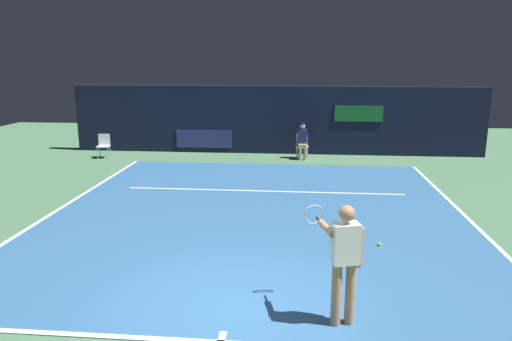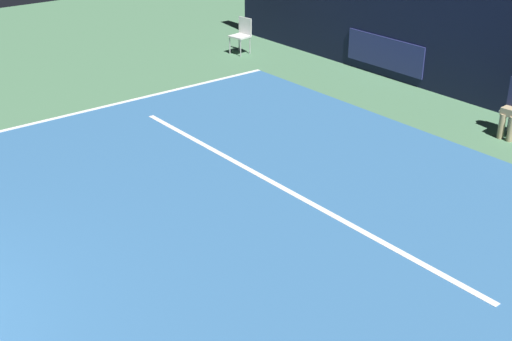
{
  "view_description": "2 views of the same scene",
  "coord_description": "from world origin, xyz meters",
  "px_view_note": "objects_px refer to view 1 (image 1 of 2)",
  "views": [
    {
      "loc": [
        0.96,
        -6.33,
        3.59
      ],
      "look_at": [
        -0.08,
        4.84,
        0.94
      ],
      "focal_mm": 33.17,
      "sensor_mm": 36.0,
      "label": 1
    },
    {
      "loc": [
        7.04,
        0.24,
        4.71
      ],
      "look_at": [
        0.76,
        5.24,
        0.88
      ],
      "focal_mm": 47.62,
      "sensor_mm": 36.0,
      "label": 2
    }
  ],
  "objects_px": {
    "courtside_chair_near": "(104,144)",
    "tennis_player": "(344,257)",
    "line_judge_on_chair": "(302,140)",
    "tennis_ball": "(379,244)"
  },
  "relations": [
    {
      "from": "courtside_chair_near",
      "to": "tennis_player",
      "type": "bearing_deg",
      "value": -53.65
    },
    {
      "from": "line_judge_on_chair",
      "to": "tennis_player",
      "type": "bearing_deg",
      "value": -87.31
    },
    {
      "from": "courtside_chair_near",
      "to": "line_judge_on_chair",
      "type": "bearing_deg",
      "value": 3.75
    },
    {
      "from": "tennis_player",
      "to": "line_judge_on_chair",
      "type": "xyz_separation_m",
      "value": [
        -0.53,
        11.21,
        -0.3
      ]
    },
    {
      "from": "line_judge_on_chair",
      "to": "tennis_ball",
      "type": "xyz_separation_m",
      "value": [
        1.51,
        -8.32,
        -0.64
      ]
    },
    {
      "from": "tennis_player",
      "to": "line_judge_on_chair",
      "type": "distance_m",
      "value": 11.23
    },
    {
      "from": "courtside_chair_near",
      "to": "tennis_ball",
      "type": "relative_size",
      "value": 12.94
    },
    {
      "from": "tennis_player",
      "to": "courtside_chair_near",
      "type": "height_order",
      "value": "tennis_player"
    },
    {
      "from": "courtside_chair_near",
      "to": "tennis_ball",
      "type": "distance_m",
      "value": 11.85
    },
    {
      "from": "tennis_player",
      "to": "tennis_ball",
      "type": "distance_m",
      "value": 3.19
    }
  ]
}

